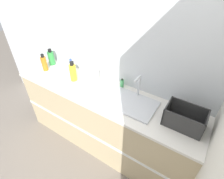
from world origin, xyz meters
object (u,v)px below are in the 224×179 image
at_px(sink, 132,102).
at_px(bottle_yellow, 73,72).
at_px(soap_dispenser, 122,83).
at_px(bottle_clear, 71,65).
at_px(paper_towel_roll, 94,79).
at_px(dish_rack, 184,119).
at_px(bottle_green, 51,58).
at_px(bottle_amber, 44,63).

bearing_deg(sink, bottle_yellow, 179.77).
bearing_deg(soap_dispenser, bottle_clear, -178.73).
distance_m(paper_towel_roll, dish_rack, 1.02).
relative_size(sink, dish_rack, 1.50).
bearing_deg(paper_towel_roll, bottle_green, 170.22).
distance_m(paper_towel_roll, bottle_green, 0.90).
bearing_deg(soap_dispenser, bottle_green, -176.57).
xyz_separation_m(bottle_amber, bottle_green, (-0.05, 0.17, -0.00)).
relative_size(bottle_clear, soap_dispenser, 1.36).
height_order(bottle_clear, soap_dispenser, bottle_clear).
height_order(bottle_amber, bottle_clear, bottle_amber).
distance_m(sink, bottle_amber, 1.32).
bearing_deg(bottle_amber, paper_towel_roll, 0.89).
height_order(dish_rack, bottle_clear, dish_rack).
bearing_deg(soap_dispenser, paper_towel_roll, -138.33).
height_order(dish_rack, soap_dispenser, dish_rack).
xyz_separation_m(bottle_green, soap_dispenser, (1.13, 0.07, -0.05)).
relative_size(sink, soap_dispenser, 4.54).
distance_m(paper_towel_roll, bottle_amber, 0.83).
relative_size(dish_rack, soap_dispenser, 3.03).
distance_m(dish_rack, bottle_amber, 1.85).
relative_size(bottle_yellow, bottle_green, 1.11).
xyz_separation_m(bottle_amber, bottle_clear, (0.28, 0.22, -0.04)).
bearing_deg(dish_rack, bottle_clear, 173.30).
distance_m(bottle_clear, bottle_green, 0.34).
xyz_separation_m(dish_rack, bottle_amber, (-1.85, -0.03, 0.03)).
bearing_deg(sink, bottle_amber, -178.78).
xyz_separation_m(bottle_amber, soap_dispenser, (1.08, 0.23, -0.05)).
bearing_deg(bottle_green, bottle_amber, -73.00).
distance_m(sink, bottle_clear, 1.05).
bearing_deg(dish_rack, bottle_yellow, 179.97).
xyz_separation_m(bottle_yellow, bottle_green, (-0.54, 0.13, -0.01)).
bearing_deg(paper_towel_roll, bottle_clear, 159.83).
xyz_separation_m(bottle_yellow, soap_dispenser, (0.58, 0.20, -0.06)).
xyz_separation_m(sink, bottle_clear, (-1.04, 0.19, 0.05)).
xyz_separation_m(dish_rack, bottle_green, (-1.90, 0.13, 0.03)).
bearing_deg(bottle_clear, paper_towel_roll, -20.17).
height_order(bottle_yellow, bottle_green, bottle_yellow).
height_order(bottle_amber, soap_dispenser, bottle_amber).
relative_size(dish_rack, bottle_yellow, 1.35).
relative_size(dish_rack, bottle_green, 1.49).
distance_m(paper_towel_roll, bottle_clear, 0.59).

